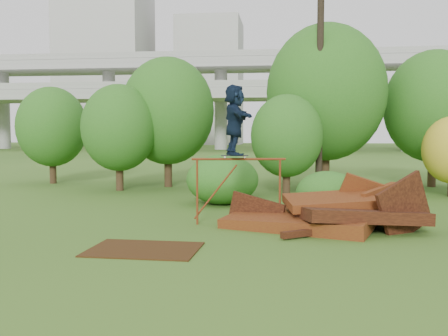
# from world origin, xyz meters

# --- Properties ---
(ground) EXTENTS (240.00, 240.00, 0.00)m
(ground) POSITION_xyz_m (0.00, 0.00, 0.00)
(ground) COLOR #2D5116
(ground) RESTS_ON ground
(scrap_pile) EXTENTS (5.63, 3.56, 1.93)m
(scrap_pile) POSITION_xyz_m (1.92, 2.11, 0.35)
(scrap_pile) COLOR #4F190E
(scrap_pile) RESTS_ON ground
(grind_rail) EXTENTS (2.58, 0.40, 1.86)m
(grind_rail) POSITION_xyz_m (-0.44, 2.36, 1.32)
(grind_rail) COLOR maroon
(grind_rail) RESTS_ON ground
(skateboard) EXTENTS (0.77, 0.30, 0.08)m
(skateboard) POSITION_xyz_m (-0.55, 2.35, 1.92)
(skateboard) COLOR black
(skateboard) RESTS_ON grind_rail
(skater) EXTENTS (1.11, 1.89, 1.94)m
(skater) POSITION_xyz_m (-0.55, 2.35, 2.91)
(skater) COLOR black
(skater) RESTS_ON skateboard
(flat_plate) EXTENTS (2.42, 1.77, 0.03)m
(flat_plate) POSITION_xyz_m (-2.20, -0.93, 0.01)
(flat_plate) COLOR #341E0B
(flat_plate) RESTS_ON ground
(tree_0) EXTENTS (3.33, 3.33, 4.70)m
(tree_0) POSITION_xyz_m (-6.42, 9.96, 2.77)
(tree_0) COLOR black
(tree_0) RESTS_ON ground
(tree_1) EXTENTS (4.39, 4.39, 6.11)m
(tree_1) POSITION_xyz_m (-4.64, 11.75, 3.58)
(tree_1) COLOR black
(tree_1) RESTS_ON ground
(tree_2) EXTENTS (2.92, 2.92, 4.11)m
(tree_2) POSITION_xyz_m (0.91, 9.00, 2.43)
(tree_2) COLOR black
(tree_2) RESTS_ON ground
(tree_3) EXTENTS (5.41, 5.41, 7.50)m
(tree_3) POSITION_xyz_m (2.69, 11.87, 4.38)
(tree_3) COLOR black
(tree_3) RESTS_ON ground
(tree_5) EXTENTS (4.58, 4.58, 6.44)m
(tree_5) POSITION_xyz_m (7.78, 13.22, 3.79)
(tree_5) COLOR black
(tree_5) RESTS_ON ground
(tree_6) EXTENTS (3.49, 3.49, 4.87)m
(tree_6) POSITION_xyz_m (-10.79, 12.57, 2.86)
(tree_6) COLOR black
(tree_6) RESTS_ON ground
(shrub_left) EXTENTS (2.58, 2.38, 1.79)m
(shrub_left) POSITION_xyz_m (-1.37, 6.21, 0.89)
(shrub_left) COLOR #164612
(shrub_left) RESTS_ON ground
(shrub_right) EXTENTS (1.95, 1.79, 1.38)m
(shrub_right) POSITION_xyz_m (2.15, 4.20, 0.69)
(shrub_right) COLOR #164612
(shrub_right) RESTS_ON ground
(utility_pole) EXTENTS (1.40, 0.28, 9.93)m
(utility_pole) POSITION_xyz_m (2.25, 9.71, 5.04)
(utility_pole) COLOR black
(utility_pole) RESTS_ON ground
(freeway_overpass) EXTENTS (160.00, 15.00, 13.70)m
(freeway_overpass) POSITION_xyz_m (0.00, 62.92, 10.32)
(freeway_overpass) COLOR gray
(freeway_overpass) RESTS_ON ground
(building_left) EXTENTS (18.00, 16.00, 35.00)m
(building_left) POSITION_xyz_m (-38.00, 95.00, 17.50)
(building_left) COLOR #9E9E99
(building_left) RESTS_ON ground
(building_right) EXTENTS (14.00, 14.00, 28.00)m
(building_right) POSITION_xyz_m (-16.00, 102.00, 14.00)
(building_right) COLOR #9E9E99
(building_right) RESTS_ON ground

